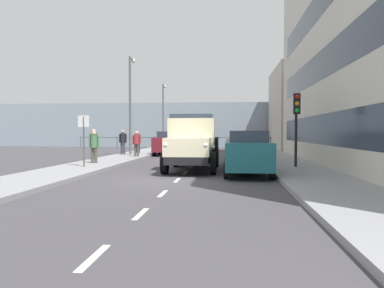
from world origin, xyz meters
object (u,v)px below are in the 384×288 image
object	(u,v)px
car_grey_kerbside_1	(242,147)
car_maroon_oppositeside_0	(170,143)
pedestrian_with_bag	(94,142)
pedestrian_near_railing	(138,140)
car_navy_oppositeside_1	(181,141)
car_teal_kerbside_near	(247,152)
lamp_post_far	(163,110)
traffic_light_near	(297,114)
truck_vintage_cream	(192,144)
car_black_oppositeside_2	(188,139)
pedestrian_couple_a	(137,142)
pedestrian_strolling	(123,140)
lamp_post_promenade	(131,97)
pedestrian_couple_b	(94,144)
street_sign	(84,132)

from	to	relation	value
car_grey_kerbside_1	car_maroon_oppositeside_0	bearing A→B (deg)	-53.24
pedestrian_with_bag	pedestrian_near_railing	xyz separation A→B (m)	(-0.67, -7.27, -0.06)
car_navy_oppositeside_1	car_teal_kerbside_near	bearing A→B (deg)	105.02
car_navy_oppositeside_1	pedestrian_near_railing	distance (m)	6.41
pedestrian_with_bag	lamp_post_far	world-z (taller)	lamp_post_far
car_maroon_oppositeside_0	pedestrian_with_bag	bearing A→B (deg)	65.44
traffic_light_near	lamp_post_far	xyz separation A→B (m)	(9.55, -21.05, 1.49)
truck_vintage_cream	car_grey_kerbside_1	distance (m)	4.80
car_navy_oppositeside_1	traffic_light_near	bearing A→B (deg)	113.56
car_black_oppositeside_2	pedestrian_couple_a	xyz separation A→B (m)	(1.48, 16.52, 0.18)
pedestrian_couple_a	pedestrian_strolling	bearing A→B (deg)	-54.23
traffic_light_near	pedestrian_with_bag	bearing A→B (deg)	-17.92
car_grey_kerbside_1	pedestrian_couple_a	distance (m)	7.06
car_teal_kerbside_near	car_grey_kerbside_1	bearing A→B (deg)	-90.00
pedestrian_strolling	pedestrian_near_railing	distance (m)	2.31
car_black_oppositeside_2	pedestrian_strolling	world-z (taller)	pedestrian_strolling
car_black_oppositeside_2	traffic_light_near	size ratio (longest dim) A/B	1.31
lamp_post_far	car_maroon_oppositeside_0	bearing A→B (deg)	102.21
lamp_post_promenade	truck_vintage_cream	bearing A→B (deg)	118.92
truck_vintage_cream	lamp_post_far	world-z (taller)	lamp_post_far
car_teal_kerbside_near	pedestrian_with_bag	size ratio (longest dim) A/B	2.53
car_black_oppositeside_2	pedestrian_with_bag	world-z (taller)	pedestrian_with_bag
car_maroon_oppositeside_0	pedestrian_couple_a	xyz separation A→B (m)	(1.48, 3.88, 0.18)
truck_vintage_cream	pedestrian_couple_a	size ratio (longest dim) A/B	3.55
pedestrian_couple_b	pedestrian_with_bag	bearing A→B (deg)	-69.44
pedestrian_couple_b	lamp_post_far	size ratio (longest dim) A/B	0.25
car_navy_oppositeside_1	lamp_post_promenade	bearing A→B (deg)	72.78
pedestrian_couple_b	truck_vintage_cream	bearing A→B (deg)	159.21
truck_vintage_cream	pedestrian_strolling	size ratio (longest dim) A/B	3.38
lamp_post_promenade	car_grey_kerbside_1	bearing A→B (deg)	145.52
lamp_post_far	street_sign	world-z (taller)	lamp_post_far
car_grey_kerbside_1	lamp_post_promenade	xyz separation A→B (m)	(7.44, -5.11, 3.23)
car_navy_oppositeside_1	lamp_post_promenade	xyz separation A→B (m)	(2.45, 7.90, 3.23)
lamp_post_promenade	lamp_post_far	world-z (taller)	lamp_post_promenade
car_grey_kerbside_1	pedestrian_near_railing	world-z (taller)	pedestrian_near_railing
car_maroon_oppositeside_0	car_navy_oppositeside_1	xyz separation A→B (m)	(0.00, -6.32, -0.00)
street_sign	pedestrian_with_bag	bearing A→B (deg)	-75.47
car_teal_kerbside_near	pedestrian_near_railing	bearing A→B (deg)	-59.56
pedestrian_near_railing	traffic_light_near	distance (m)	14.42
pedestrian_strolling	pedestrian_with_bag	bearing A→B (deg)	87.69
car_teal_kerbside_near	traffic_light_near	world-z (taller)	traffic_light_near
pedestrian_near_railing	pedestrian_couple_b	bearing A→B (deg)	90.74
car_teal_kerbside_near	pedestrian_near_railing	xyz separation A→B (m)	(7.46, -12.69, 0.19)
truck_vintage_cream	car_grey_kerbside_1	size ratio (longest dim) A/B	1.36
pedestrian_with_bag	pedestrian_strolling	xyz separation A→B (m)	(-0.20, -5.00, -0.02)
truck_vintage_cream	street_sign	xyz separation A→B (m)	(4.77, 0.10, 0.50)
pedestrian_couple_b	lamp_post_promenade	size ratio (longest dim) A/B	0.23
truck_vintage_cream	car_maroon_oppositeside_0	bearing A→B (deg)	-76.07
pedestrian_with_bag	car_teal_kerbside_near	bearing A→B (deg)	146.29
car_black_oppositeside_2	pedestrian_with_bag	xyz separation A→B (m)	(3.14, 19.50, 0.25)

